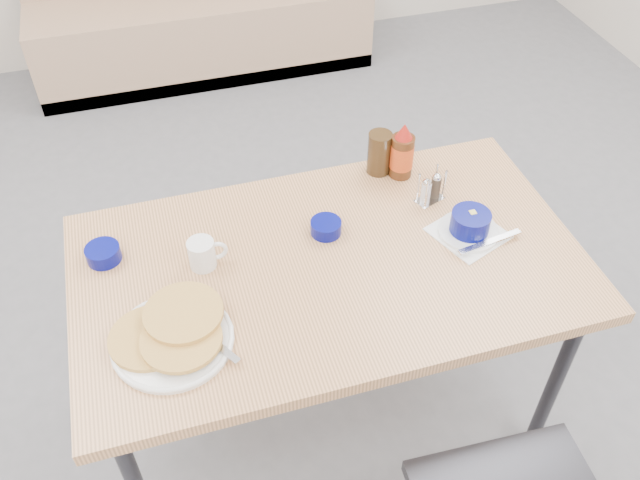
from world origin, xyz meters
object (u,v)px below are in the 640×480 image
object	(u,v)px
coffee_mug	(203,253)
grits_setting	(470,225)
creamer_bowl	(103,254)
dining_table	(329,277)
pancake_plate	(172,335)
butter_bowl	(326,227)
booth_bench	(199,7)
condiment_caddy	(431,190)
syrup_bottle	(402,153)
amber_tumbler	(379,153)

from	to	relation	value
coffee_mug	grits_setting	distance (m)	0.75
creamer_bowl	dining_table	bearing A→B (deg)	-17.48
pancake_plate	butter_bowl	xyz separation A→B (m)	(0.47, 0.26, -0.00)
booth_bench	grits_setting	distance (m)	2.61
grits_setting	condiment_caddy	world-z (taller)	condiment_caddy
creamer_bowl	butter_bowl	bearing A→B (deg)	-6.63
pancake_plate	syrup_bottle	size ratio (longest dim) A/B	1.60
booth_bench	amber_tumbler	world-z (taller)	booth_bench
pancake_plate	butter_bowl	bearing A→B (deg)	29.09
creamer_bowl	amber_tumbler	distance (m)	0.87
booth_bench	coffee_mug	world-z (taller)	booth_bench
pancake_plate	condiment_caddy	distance (m)	0.87
creamer_bowl	syrup_bottle	xyz separation A→B (m)	(0.92, 0.12, 0.06)
booth_bench	butter_bowl	distance (m)	2.46
booth_bench	coffee_mug	size ratio (longest dim) A/B	17.44
creamer_bowl	grits_setting	bearing A→B (deg)	-10.89
dining_table	grits_setting	world-z (taller)	grits_setting
booth_bench	amber_tumbler	bearing A→B (deg)	-83.07
grits_setting	amber_tumbler	bearing A→B (deg)	113.19
coffee_mug	condiment_caddy	size ratio (longest dim) A/B	1.03
booth_bench	amber_tumbler	size ratio (longest dim) A/B	13.59
grits_setting	condiment_caddy	distance (m)	0.18
grits_setting	butter_bowl	bearing A→B (deg)	162.62
booth_bench	butter_bowl	xyz separation A→B (m)	(0.02, -2.42, 0.43)
booth_bench	butter_bowl	bearing A→B (deg)	-89.41
butter_bowl	condiment_caddy	xyz separation A→B (m)	(0.34, 0.05, 0.02)
coffee_mug	condiment_caddy	world-z (taller)	condiment_caddy
booth_bench	dining_table	size ratio (longest dim) A/B	1.36
creamer_bowl	amber_tumbler	xyz separation A→B (m)	(0.86, 0.15, 0.05)
grits_setting	creamer_bowl	distance (m)	1.03
coffee_mug	creamer_bowl	bearing A→B (deg)	159.20
amber_tumbler	condiment_caddy	distance (m)	0.21
dining_table	butter_bowl	world-z (taller)	butter_bowl
pancake_plate	grits_setting	xyz separation A→B (m)	(0.87, 0.14, 0.01)
dining_table	amber_tumbler	distance (m)	0.45
pancake_plate	syrup_bottle	xyz separation A→B (m)	(0.78, 0.45, 0.06)
coffee_mug	condiment_caddy	xyz separation A→B (m)	(0.70, 0.07, -0.01)
grits_setting	creamer_bowl	bearing A→B (deg)	169.11
dining_table	creamer_bowl	distance (m)	0.63
condiment_caddy	creamer_bowl	bearing A→B (deg)	157.86
booth_bench	pancake_plate	size ratio (longest dim) A/B	6.27
coffee_mug	butter_bowl	xyz separation A→B (m)	(0.36, 0.03, -0.02)
dining_table	amber_tumbler	bearing A→B (deg)	51.88
dining_table	syrup_bottle	xyz separation A→B (m)	(0.33, 0.30, 0.14)
grits_setting	condiment_caddy	xyz separation A→B (m)	(-0.05, 0.17, 0.00)
pancake_plate	coffee_mug	xyz separation A→B (m)	(0.12, 0.24, 0.02)
creamer_bowl	syrup_bottle	world-z (taller)	syrup_bottle
booth_bench	condiment_caddy	distance (m)	2.44
syrup_bottle	condiment_caddy	bearing A→B (deg)	-74.18
dining_table	coffee_mug	distance (m)	0.36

